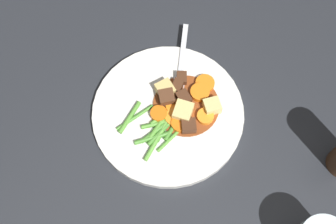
% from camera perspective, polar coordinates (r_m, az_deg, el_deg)
% --- Properties ---
extents(ground_plane, '(3.00, 3.00, 0.00)m').
position_cam_1_polar(ground_plane, '(0.84, 0.00, -0.40)').
color(ground_plane, '#26282D').
extents(dinner_plate, '(0.28, 0.28, 0.01)m').
position_cam_1_polar(dinner_plate, '(0.83, 0.00, -0.20)').
color(dinner_plate, white).
rests_on(dinner_plate, ground_plane).
extents(stew_sauce, '(0.12, 0.12, 0.00)m').
position_cam_1_polar(stew_sauce, '(0.83, 2.31, 0.84)').
color(stew_sauce, brown).
rests_on(stew_sauce, dinner_plate).
extents(carrot_slice_0, '(0.04, 0.04, 0.01)m').
position_cam_1_polar(carrot_slice_0, '(0.81, 4.73, -0.59)').
color(carrot_slice_0, orange).
rests_on(carrot_slice_0, dinner_plate).
extents(carrot_slice_1, '(0.04, 0.04, 0.01)m').
position_cam_1_polar(carrot_slice_1, '(0.84, 4.87, 3.38)').
color(carrot_slice_1, orange).
rests_on(carrot_slice_1, dinner_plate).
extents(carrot_slice_2, '(0.04, 0.04, 0.01)m').
position_cam_1_polar(carrot_slice_2, '(0.83, 4.03, 2.43)').
color(carrot_slice_2, orange).
rests_on(carrot_slice_2, dinner_plate).
extents(carrot_slice_3, '(0.03, 0.03, 0.01)m').
position_cam_1_polar(carrot_slice_3, '(0.82, 0.60, 0.71)').
color(carrot_slice_3, orange).
rests_on(carrot_slice_3, dinner_plate).
extents(carrot_slice_4, '(0.04, 0.04, 0.01)m').
position_cam_1_polar(carrot_slice_4, '(0.81, 0.74, -0.75)').
color(carrot_slice_4, orange).
rests_on(carrot_slice_4, dinner_plate).
extents(carrot_slice_5, '(0.04, 0.04, 0.01)m').
position_cam_1_polar(carrot_slice_5, '(0.81, -1.18, -0.24)').
color(carrot_slice_5, orange).
rests_on(carrot_slice_5, dinner_plate).
extents(carrot_slice_6, '(0.03, 0.03, 0.01)m').
position_cam_1_polar(carrot_slice_6, '(0.81, 1.42, -1.56)').
color(carrot_slice_6, orange).
rests_on(carrot_slice_6, dinner_plate).
extents(potato_chunk_0, '(0.03, 0.03, 0.02)m').
position_cam_1_polar(potato_chunk_0, '(0.83, -0.36, 2.79)').
color(potato_chunk_0, '#DBBC6B').
rests_on(potato_chunk_0, dinner_plate).
extents(potato_chunk_1, '(0.05, 0.05, 0.03)m').
position_cam_1_polar(potato_chunk_1, '(0.81, 1.92, -0.00)').
color(potato_chunk_1, '#E5CC7A').
rests_on(potato_chunk_1, dinner_plate).
extents(potato_chunk_2, '(0.04, 0.04, 0.02)m').
position_cam_1_polar(potato_chunk_2, '(0.82, 5.57, 0.70)').
color(potato_chunk_2, '#E5CC7A').
rests_on(potato_chunk_2, dinner_plate).
extents(meat_chunk_0, '(0.03, 0.03, 0.02)m').
position_cam_1_polar(meat_chunk_0, '(0.84, 1.74, 4.27)').
color(meat_chunk_0, '#4C2B19').
rests_on(meat_chunk_0, dinner_plate).
extents(meat_chunk_1, '(0.04, 0.04, 0.02)m').
position_cam_1_polar(meat_chunk_1, '(0.82, -0.19, 1.80)').
color(meat_chunk_1, '#56331E').
rests_on(meat_chunk_1, dinner_plate).
extents(meat_chunk_2, '(0.03, 0.03, 0.02)m').
position_cam_1_polar(meat_chunk_2, '(0.82, 2.10, 1.61)').
color(meat_chunk_2, '#4C2B19').
rests_on(meat_chunk_2, dinner_plate).
extents(meat_chunk_3, '(0.03, 0.03, 0.02)m').
position_cam_1_polar(meat_chunk_3, '(0.83, 1.19, 3.23)').
color(meat_chunk_3, '#4C2B19').
rests_on(meat_chunk_3, dinner_plate).
extents(meat_chunk_4, '(0.03, 0.03, 0.02)m').
position_cam_1_polar(meat_chunk_4, '(0.80, 2.62, -1.79)').
color(meat_chunk_4, '#4C2B19').
rests_on(meat_chunk_4, dinner_plate).
extents(green_bean_0, '(0.06, 0.02, 0.01)m').
position_cam_1_polar(green_bean_0, '(0.80, -1.04, -2.64)').
color(green_bean_0, '#4C8E33').
rests_on(green_bean_0, dinner_plate).
extents(green_bean_1, '(0.05, 0.03, 0.01)m').
position_cam_1_polar(green_bean_1, '(0.81, -1.53, -1.54)').
color(green_bean_1, '#599E38').
rests_on(green_bean_1, dinner_plate).
extents(green_bean_2, '(0.06, 0.04, 0.01)m').
position_cam_1_polar(green_bean_2, '(0.81, -0.47, -1.73)').
color(green_bean_2, '#599E38').
rests_on(green_bean_2, dinner_plate).
extents(green_bean_3, '(0.05, 0.03, 0.01)m').
position_cam_1_polar(green_bean_3, '(0.81, 0.63, -1.94)').
color(green_bean_3, '#4C8E33').
rests_on(green_bean_3, dinner_plate).
extents(green_bean_4, '(0.08, 0.01, 0.01)m').
position_cam_1_polar(green_bean_4, '(0.82, 0.22, -0.06)').
color(green_bean_4, '#599E38').
rests_on(green_bean_4, dinner_plate).
extents(green_bean_5, '(0.07, 0.03, 0.01)m').
position_cam_1_polar(green_bean_5, '(0.82, -4.86, -0.66)').
color(green_bean_5, '#599E38').
rests_on(green_bean_5, dinner_plate).
extents(green_bean_6, '(0.08, 0.01, 0.01)m').
position_cam_1_polar(green_bean_6, '(0.82, -4.20, -0.68)').
color(green_bean_6, '#4C8E33').
rests_on(green_bean_6, dinner_plate).
extents(green_bean_7, '(0.06, 0.03, 0.01)m').
position_cam_1_polar(green_bean_7, '(0.81, -1.02, -1.47)').
color(green_bean_7, '#599E38').
rests_on(green_bean_7, dinner_plate).
extents(green_bean_8, '(0.08, 0.01, 0.01)m').
position_cam_1_polar(green_bean_8, '(0.80, -1.25, -2.20)').
color(green_bean_8, '#4C8E33').
rests_on(green_bean_8, dinner_plate).
extents(green_bean_9, '(0.08, 0.04, 0.01)m').
position_cam_1_polar(green_bean_9, '(0.80, -1.42, -3.53)').
color(green_bean_9, '#66AD42').
rests_on(green_bean_9, dinner_plate).
extents(green_bean_10, '(0.07, 0.01, 0.01)m').
position_cam_1_polar(green_bean_10, '(0.80, 0.31, -3.39)').
color(green_bean_10, '#599E38').
rests_on(green_bean_10, dinner_plate).
extents(green_bean_11, '(0.06, 0.03, 0.01)m').
position_cam_1_polar(green_bean_11, '(0.80, -1.96, -3.27)').
color(green_bean_11, '#4C8E33').
rests_on(green_bean_11, dinner_plate).
extents(fork, '(0.14, 0.13, 0.00)m').
position_cam_1_polar(fork, '(0.86, 1.67, 5.82)').
color(fork, silver).
rests_on(fork, dinner_plate).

